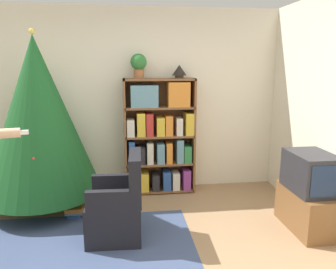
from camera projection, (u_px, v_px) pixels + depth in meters
wall_back at (119, 101)px, 4.69m from camera, size 8.00×0.10×2.60m
area_rug at (54, 261)px, 3.08m from camera, size 2.74×1.88×0.01m
bookshelf at (160, 136)px, 4.63m from camera, size 0.99×0.32×1.63m
tv_stand at (307, 210)px, 3.65m from camera, size 0.40×0.75×0.45m
television at (311, 172)px, 3.56m from camera, size 0.42×0.59×0.42m
game_remote at (310, 198)px, 3.37m from camera, size 0.04×0.12×0.02m
christmas_tree at (39, 117)px, 4.01m from camera, size 1.43×1.43×2.23m
armchair at (118, 209)px, 3.46m from camera, size 0.59×0.58×0.92m
potted_plant at (139, 64)px, 4.40m from camera, size 0.22×0.22×0.33m
table_lamp at (179, 71)px, 4.48m from camera, size 0.20×0.20×0.18m
book_pile_near_tree at (74, 212)px, 3.98m from camera, size 0.23×0.17×0.12m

